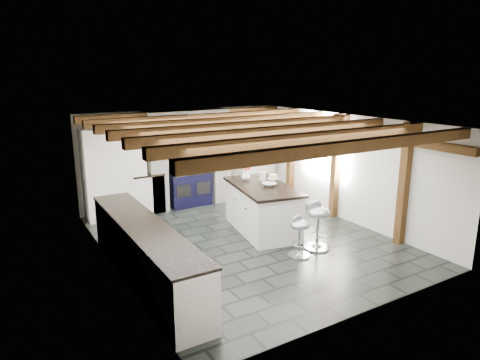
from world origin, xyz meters
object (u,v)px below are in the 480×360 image
kitchen_island (262,208)px  bar_stool_near (318,220)px  bar_stool_far (299,231)px  range_cooker (188,186)px

kitchen_island → bar_stool_near: (0.37, -1.27, 0.06)m
kitchen_island → bar_stool_far: size_ratio=2.84×
bar_stool_near → bar_stool_far: 0.52m
range_cooker → kitchen_island: size_ratio=0.48×
range_cooker → bar_stool_far: size_ratio=1.35×
range_cooker → bar_stool_far: (0.41, -3.77, -0.01)m
bar_stool_far → range_cooker: bearing=76.4°
range_cooker → bar_stool_near: bearing=-76.1°
range_cooker → bar_stool_near: (0.91, -3.67, 0.09)m
range_cooker → bar_stool_far: bearing=-83.8°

